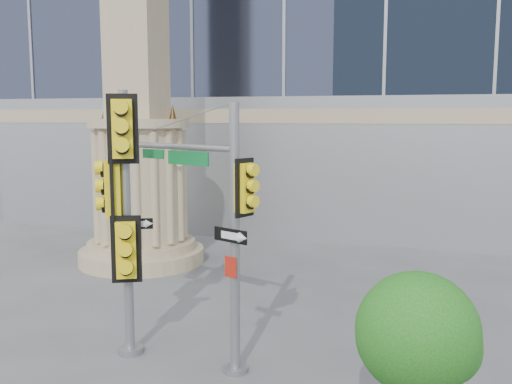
# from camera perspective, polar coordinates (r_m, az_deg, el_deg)

# --- Properties ---
(monument) EXTENTS (4.40, 4.40, 16.60)m
(monument) POSITION_cam_1_polar(r_m,az_deg,el_deg) (20.35, -11.72, 8.34)
(monument) COLOR tan
(monument) RESTS_ON ground
(main_signal_pole) EXTENTS (3.99, 1.99, 5.46)m
(main_signal_pole) POSITION_cam_1_polar(r_m,az_deg,el_deg) (11.89, -5.73, -1.20)
(main_signal_pole) COLOR slate
(main_signal_pole) RESTS_ON ground
(secondary_signal_pole) EXTENTS (1.08, 0.78, 5.74)m
(secondary_signal_pole) POSITION_cam_1_polar(r_m,az_deg,el_deg) (12.32, -13.21, -1.11)
(secondary_signal_pole) COLOR slate
(secondary_signal_pole) RESTS_ON ground
(street_tree) EXTENTS (1.88, 1.83, 2.92)m
(street_tree) POSITION_cam_1_polar(r_m,az_deg,el_deg) (9.05, 16.01, -13.86)
(street_tree) COLOR tan
(street_tree) RESTS_ON ground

